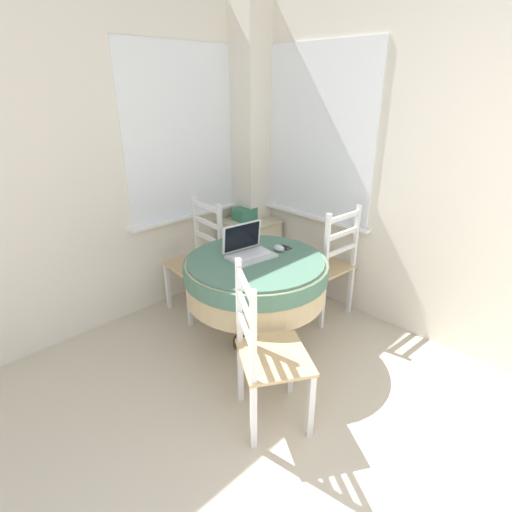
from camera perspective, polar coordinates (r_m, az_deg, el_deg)
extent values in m
cube|color=white|center=(3.60, -10.58, 16.76)|extent=(1.10, 0.01, 1.42)
cube|color=white|center=(3.73, -9.52, 5.67)|extent=(1.18, 0.07, 0.02)
cube|color=white|center=(3.58, 8.93, 16.83)|extent=(0.01, 1.10, 1.42)
cube|color=white|center=(3.70, 7.96, 5.66)|extent=(0.07, 1.18, 0.02)
cube|color=silver|center=(3.96, -0.72, 14.56)|extent=(0.28, 0.28, 2.55)
cylinder|color=#4C3D2D|center=(3.21, -0.03, -12.18)|extent=(0.36, 0.36, 0.03)
cylinder|color=#4C3D2D|center=(3.02, -0.03, -6.67)|extent=(0.11, 0.11, 0.68)
cylinder|color=#CCB284|center=(2.92, -0.03, -3.29)|extent=(1.02, 1.02, 0.28)
cylinder|color=#4C7560|center=(2.88, -0.03, -1.81)|extent=(1.04, 1.04, 0.12)
cylinder|color=#4C7560|center=(2.86, -0.03, -0.58)|extent=(0.99, 0.99, 0.02)
cube|color=silver|center=(2.87, -0.65, -0.05)|extent=(0.36, 0.26, 0.02)
cube|color=silver|center=(2.88, -0.82, 0.23)|extent=(0.31, 0.17, 0.00)
cube|color=silver|center=(2.92, -2.03, 2.78)|extent=(0.33, 0.08, 0.21)
cube|color=black|center=(2.92, -1.97, 2.76)|extent=(0.30, 0.07, 0.19)
ellipsoid|color=silver|center=(2.98, 3.29, 1.14)|extent=(0.06, 0.09, 0.05)
cube|color=#2D2D33|center=(3.05, 4.08, 1.24)|extent=(0.06, 0.11, 0.01)
cube|color=black|center=(3.05, 4.08, 1.34)|extent=(0.05, 0.07, 0.00)
cube|color=tan|center=(3.49, -8.97, -1.21)|extent=(0.42, 0.46, 0.02)
cube|color=white|center=(3.67, -12.49, -4.19)|extent=(0.04, 0.04, 0.44)
cube|color=white|center=(3.37, -9.48, -6.50)|extent=(0.04, 0.04, 0.44)
cube|color=white|center=(3.81, -8.10, -2.78)|extent=(0.04, 0.04, 0.44)
cube|color=white|center=(3.53, -4.85, -4.86)|extent=(0.04, 0.04, 0.44)
cube|color=white|center=(3.62, -8.55, 4.47)|extent=(0.03, 0.03, 0.54)
cube|color=white|center=(3.32, -5.15, 2.89)|extent=(0.03, 0.03, 0.54)
cube|color=white|center=(3.40, -7.08, 6.96)|extent=(0.05, 0.37, 0.04)
cube|color=white|center=(3.44, -6.97, 4.73)|extent=(0.05, 0.37, 0.04)
cube|color=white|center=(3.49, -6.86, 2.55)|extent=(0.05, 0.37, 0.04)
cube|color=tan|center=(3.46, 9.61, -1.49)|extent=(0.45, 0.41, 0.02)
cube|color=white|center=(3.78, 9.29, -3.05)|extent=(0.04, 0.04, 0.44)
cube|color=white|center=(3.53, 5.35, -4.85)|extent=(0.04, 0.04, 0.44)
cube|color=white|center=(3.61, 13.31, -4.78)|extent=(0.04, 0.04, 0.44)
cube|color=white|center=(3.34, 9.46, -6.83)|extent=(0.04, 0.04, 0.44)
cube|color=white|center=(3.40, 14.09, 2.79)|extent=(0.03, 0.03, 0.54)
cube|color=white|center=(3.12, 10.07, 1.26)|extent=(0.03, 0.03, 0.54)
cube|color=white|center=(3.19, 12.47, 5.48)|extent=(0.37, 0.05, 0.04)
cube|color=white|center=(3.24, 12.26, 3.13)|extent=(0.37, 0.05, 0.04)
cube|color=white|center=(3.29, 12.05, 0.84)|extent=(0.37, 0.05, 0.04)
cube|color=tan|center=(2.35, 2.64, -14.17)|extent=(0.55, 0.56, 0.02)
cube|color=white|center=(2.41, 7.86, -20.47)|extent=(0.05, 0.05, 0.44)
cube|color=white|center=(2.68, 4.98, -15.15)|extent=(0.05, 0.05, 0.44)
cube|color=white|center=(2.34, -0.37, -21.92)|extent=(0.05, 0.05, 0.44)
cube|color=white|center=(2.61, -2.25, -16.21)|extent=(0.05, 0.05, 0.44)
cube|color=white|center=(2.01, -0.40, -11.68)|extent=(0.04, 0.04, 0.54)
cube|color=white|center=(2.32, -2.45, -6.50)|extent=(0.04, 0.04, 0.54)
cube|color=white|center=(2.06, -1.57, -4.09)|extent=(0.21, 0.33, 0.04)
cube|color=white|center=(2.13, -1.53, -7.44)|extent=(0.21, 0.33, 0.04)
cube|color=white|center=(2.20, -1.49, -10.57)|extent=(0.21, 0.33, 0.04)
cube|color=beige|center=(4.05, -0.82, 0.65)|extent=(0.46, 0.44, 0.63)
cube|color=beige|center=(3.94, -0.84, 5.01)|extent=(0.48, 0.46, 0.02)
cube|color=beige|center=(3.83, 1.48, 2.64)|extent=(0.41, 0.01, 0.18)
sphere|color=olive|center=(3.82, 1.56, 2.61)|extent=(0.02, 0.02, 0.02)
cube|color=beige|center=(3.91, 1.45, -0.25)|extent=(0.41, 0.01, 0.18)
sphere|color=olive|center=(3.90, 1.53, -0.28)|extent=(0.02, 0.02, 0.02)
cube|color=beige|center=(4.00, 1.42, -3.02)|extent=(0.41, 0.01, 0.18)
sphere|color=olive|center=(3.99, 1.50, -3.06)|extent=(0.02, 0.02, 0.02)
cube|color=#387A5B|center=(3.94, -1.61, 6.07)|extent=(0.21, 0.15, 0.12)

